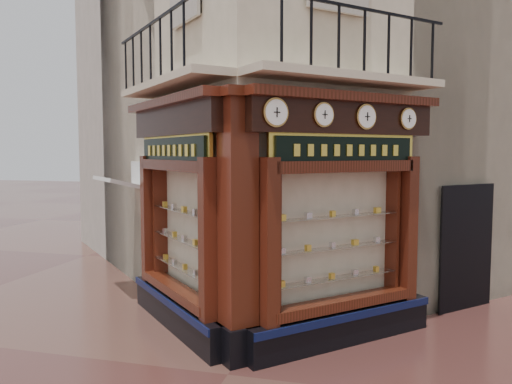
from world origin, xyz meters
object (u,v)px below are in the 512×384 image
(corner_pilaster, at_px, (238,230))
(awning, at_px, (125,294))
(clock_c, at_px, (366,117))
(signboard_left, at_px, (173,150))
(signboard_right, at_px, (347,150))
(clock_d, at_px, (408,119))
(clock_b, at_px, (323,115))
(clock_a, at_px, (276,112))

(corner_pilaster, distance_m, awning, 4.70)
(clock_c, relative_size, awning, 0.26)
(corner_pilaster, xyz_separation_m, signboard_left, (-1.46, 1.01, 1.15))
(signboard_right, bearing_deg, clock_d, -5.24)
(corner_pilaster, height_order, clock_b, corner_pilaster)
(clock_b, bearing_deg, signboard_right, 11.49)
(clock_a, relative_size, signboard_right, 0.20)
(clock_b, distance_m, awning, 6.16)
(clock_d, xyz_separation_m, awning, (-5.75, 0.87, -3.62))
(clock_c, bearing_deg, signboard_right, 158.94)
(clock_b, relative_size, clock_c, 0.92)
(clock_c, relative_size, signboard_left, 0.18)
(corner_pilaster, relative_size, awning, 2.60)
(clock_b, distance_m, clock_c, 0.83)
(clock_c, bearing_deg, clock_b, 180.00)
(clock_c, height_order, signboard_left, clock_c)
(corner_pilaster, distance_m, clock_c, 2.67)
(signboard_left, bearing_deg, signboard_right, -135.00)
(clock_a, height_order, awning, clock_a)
(clock_b, bearing_deg, clock_a, -180.00)
(clock_d, bearing_deg, signboard_right, 174.76)
(signboard_right, bearing_deg, corner_pilaster, 169.75)
(clock_c, bearing_deg, corner_pilaster, 168.16)
(corner_pilaster, bearing_deg, clock_a, -49.00)
(clock_d, distance_m, signboard_right, 1.32)
(corner_pilaster, xyz_separation_m, signboard_right, (1.46, 1.01, 1.15))
(clock_c, xyz_separation_m, signboard_right, (-0.28, -0.12, -0.52))
(corner_pilaster, relative_size, signboard_right, 1.93)
(clock_b, relative_size, awning, 0.24)
(signboard_right, bearing_deg, signboard_left, 135.00)
(corner_pilaster, height_order, signboard_left, corner_pilaster)
(clock_b, relative_size, signboard_right, 0.18)
(clock_d, bearing_deg, corner_pilaster, 171.78)
(clock_a, height_order, clock_c, clock_a)
(corner_pilaster, bearing_deg, signboard_right, -10.25)
(awning, distance_m, signboard_left, 3.99)
(signboard_left, bearing_deg, corner_pilaster, -169.75)
(signboard_left, relative_size, signboard_right, 1.05)
(awning, relative_size, signboard_right, 0.74)
(clock_c, bearing_deg, awning, 118.47)
(clock_b, bearing_deg, corner_pilaster, 160.50)
(clock_d, height_order, awning, clock_d)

